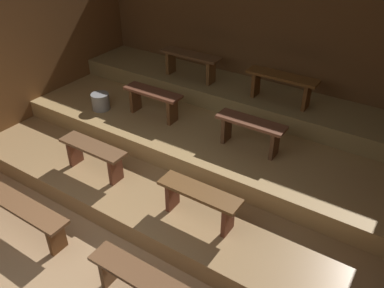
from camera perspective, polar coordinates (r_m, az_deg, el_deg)
ground at (r=5.20m, az=-2.71°, el=-6.14°), size 6.02×4.94×0.08m
wall_back at (r=6.20m, az=8.66°, el=13.32°), size 6.02×0.06×2.37m
wall_left at (r=6.34m, az=-23.24°, el=11.46°), size 0.06×4.94×2.37m
platform_lower at (r=5.42m, az=0.30°, el=-2.01°), size 5.22×3.15×0.25m
platform_middle at (r=5.65m, az=3.09°, el=2.55°), size 5.22×2.15×0.25m
platform_upper at (r=6.02m, az=6.24°, el=7.16°), size 5.22×0.89×0.25m
bench_floor_left at (r=4.99m, az=-25.96°, el=-6.77°), size 2.05×0.25×0.39m
bench_lower_left at (r=4.94m, az=-14.02°, el=-1.27°), size 0.91×0.25×0.39m
bench_lower_right at (r=4.13m, az=1.05°, el=-7.86°), size 0.91×0.25×0.39m
bench_middle_left at (r=5.53m, az=-5.64°, el=6.57°), size 0.86×0.25×0.39m
bench_middle_right at (r=4.84m, az=8.42°, el=2.19°), size 0.86×0.25×0.39m
bench_upper_left at (r=6.10m, az=-0.25°, el=11.97°), size 0.97×0.25×0.39m
bench_upper_right at (r=5.49m, az=12.78°, el=8.64°), size 0.97×0.25×0.39m
pail_middle at (r=5.93m, az=-13.04°, el=5.98°), size 0.26×0.26×0.24m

